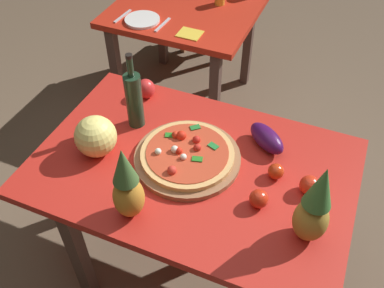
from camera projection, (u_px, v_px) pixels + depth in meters
The scene contains 19 objects.
ground_plane at pixel (193, 256), 2.29m from camera, with size 10.00×10.00×0.00m, color brown.
display_table at pixel (193, 178), 1.84m from camera, with size 1.33×0.88×0.73m.
background_table at pixel (185, 23), 2.84m from camera, with size 0.93×0.82×0.73m.
dining_chair at pixel (206, 0), 3.37m from camera, with size 0.46×0.46×0.85m.
pizza_board at pixel (187, 158), 1.79m from camera, with size 0.45×0.45×0.03m, color #986441.
pizza at pixel (187, 153), 1.77m from camera, with size 0.40×0.40×0.06m.
wine_bottle at pixel (134, 99), 1.86m from camera, with size 0.08×0.08×0.37m.
pineapple_left at pixel (127, 187), 1.50m from camera, with size 0.12×0.12×0.34m.
pineapple_right at pixel (314, 208), 1.42m from camera, with size 0.12×0.12×0.36m.
melon at pixel (96, 136), 1.77m from camera, with size 0.18×0.18×0.18m, color #EEE277.
bell_pepper at pixel (146, 89), 2.07m from camera, with size 0.09×0.09×0.10m, color red.
eggplant at pixel (267, 138), 1.83m from camera, with size 0.20×0.09×0.09m, color #3E1047.
tomato_at_corner at pixel (309, 185), 1.65m from camera, with size 0.08×0.08×0.08m, color red.
tomato_beside_pepper at pixel (276, 171), 1.71m from camera, with size 0.07×0.07×0.07m, color red.
tomato_near_board at pixel (259, 199), 1.60m from camera, with size 0.07×0.07×0.07m, color red.
dinner_plate at pixel (142, 20), 2.63m from camera, with size 0.22×0.22×0.02m, color white.
fork_utensil at pixel (123, 16), 2.67m from camera, with size 0.02×0.18×0.01m, color silver.
knife_utensil at pixel (163, 25), 2.59m from camera, with size 0.02×0.18×0.01m, color silver.
napkin_folded at pixel (190, 34), 2.52m from camera, with size 0.14×0.12×0.01m, color yellow.
Camera 1 is at (0.46, -1.10, 2.05)m, focal length 39.52 mm.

